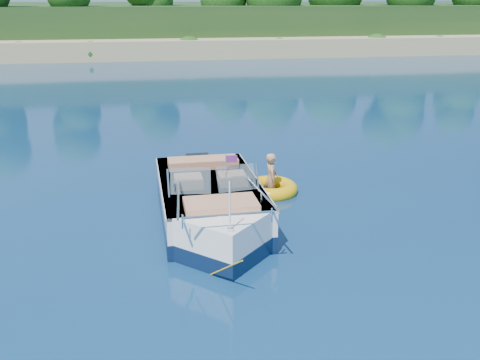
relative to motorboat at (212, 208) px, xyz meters
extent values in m
plane|color=#091D45|center=(2.48, -1.77, -0.39)|extent=(160.00, 160.00, 0.00)
cube|color=tan|center=(2.48, 36.23, 0.11)|extent=(170.00, 8.00, 2.00)
cube|color=#163415|center=(2.48, 63.23, 0.61)|extent=(170.00, 56.00, 6.00)
cylinder|color=black|center=(2.48, 40.23, 2.91)|extent=(0.44, 0.44, 3.60)
cylinder|color=black|center=(22.48, 38.23, 2.41)|extent=(0.44, 0.44, 2.60)
cube|color=white|center=(-0.01, 0.40, -0.07)|extent=(2.18, 4.03, 1.11)
cube|color=white|center=(0.03, -1.49, -0.07)|extent=(2.11, 2.11, 1.11)
cube|color=#0B1A36|center=(-0.01, 0.40, -0.22)|extent=(2.22, 4.07, 0.32)
cube|color=#0B1A36|center=(0.03, -1.49, -0.22)|extent=(2.15, 2.15, 0.32)
cube|color=tan|center=(-0.01, 0.72, 0.24)|extent=(1.74, 2.82, 0.11)
cube|color=white|center=(-0.01, 0.40, 0.46)|extent=(2.23, 4.03, 0.06)
cube|color=black|center=(-0.05, 2.59, -0.02)|extent=(0.59, 0.38, 0.95)
cube|color=#8C9EA5|center=(-0.47, -0.34, 0.76)|extent=(0.85, 0.38, 0.51)
cube|color=#8C9EA5|center=(0.48, -0.33, 0.76)|extent=(0.86, 0.40, 0.51)
cube|color=tan|center=(-0.48, 0.13, 0.49)|extent=(0.59, 0.59, 0.42)
cube|color=tan|center=(0.47, 0.15, 0.49)|extent=(0.59, 0.59, 0.42)
cube|color=tan|center=(-0.03, 1.46, 0.49)|extent=(1.66, 0.61, 0.40)
cube|color=tan|center=(0.02, -1.29, 0.47)|extent=(1.41, 0.82, 0.36)
cylinder|color=white|center=(0.04, -2.29, 0.94)|extent=(0.03, 0.03, 0.90)
cube|color=red|center=(0.39, -0.33, 1.18)|extent=(0.23, 0.02, 0.15)
cube|color=silver|center=(0.04, -2.34, 0.52)|extent=(0.11, 0.07, 0.05)
cylinder|color=gold|center=(-0.11, -2.71, -0.02)|extent=(0.43, 1.07, 0.81)
torus|color=#EEA709|center=(1.72, 1.77, -0.30)|extent=(1.84, 1.84, 0.37)
torus|color=red|center=(1.72, 1.77, -0.28)|extent=(1.51, 1.51, 0.12)
imported|color=tan|center=(1.73, 1.79, -0.39)|extent=(0.37, 0.75, 1.44)
camera|label=1|loc=(-1.25, -10.70, 4.31)|focal=40.00mm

